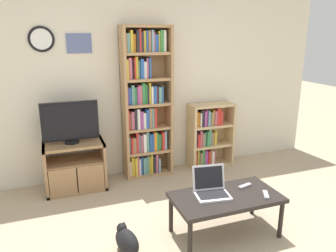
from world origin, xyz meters
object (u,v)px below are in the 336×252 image
television (70,122)px  laptop (211,188)px  bookshelf_tall (145,105)px  coffee_table (226,200)px  cat (126,241)px  bookshelf_short (207,135)px  tv_stand (75,166)px  remote_far_from_laptop (266,195)px  remote_near_laptop (245,186)px

television → laptop: television is taller
bookshelf_tall → coffee_table: bookshelf_tall is taller
television → cat: (0.33, -1.49, -0.77)m
bookshelf_short → coffee_table: bookshelf_short is taller
tv_stand → cat: 1.53m
coffee_table → remote_far_from_laptop: bearing=-20.6°
television → coffee_table: size_ratio=0.65×
remote_near_laptop → remote_far_from_laptop: bearing=5.5°
bookshelf_tall → cat: size_ratio=4.15×
coffee_table → remote_far_from_laptop: remote_far_from_laptop is taller
television → coffee_table: (1.31, -1.55, -0.51)m
remote_near_laptop → bookshelf_short: bearing=152.1°
remote_near_laptop → remote_far_from_laptop: (0.09, -0.23, 0.00)m
bookshelf_tall → cat: 1.96m
tv_stand → cat: (0.31, -1.49, -0.19)m
television → coffee_table: 2.09m
coffee_table → bookshelf_tall: bearing=100.9°
cat → bookshelf_tall: bearing=50.0°
laptop → cat: laptop is taller
television → laptop: (1.18, -1.47, -0.39)m
bookshelf_tall → cat: (-0.66, -1.62, -0.88)m
television → coffee_table: bearing=-49.8°
bookshelf_tall → laptop: bookshelf_tall is taller
tv_stand → cat: size_ratio=1.51×
remote_near_laptop → tv_stand: bearing=-147.6°
remote_near_laptop → cat: (-1.26, -0.04, -0.32)m
bookshelf_short → laptop: bookshelf_short is taller
tv_stand → television: (-0.02, 0.00, 0.57)m
tv_stand → coffee_table: (1.30, -1.55, 0.07)m
bookshelf_short → bookshelf_tall: bearing=180.0°
tv_stand → laptop: size_ratio=2.04×
tv_stand → bookshelf_short: size_ratio=0.78×
bookshelf_tall → remote_far_from_laptop: (0.68, -1.81, -0.57)m
tv_stand → television: bearing=170.7°
television → cat: bearing=-77.7°
bookshelf_tall → remote_near_laptop: bearing=-69.4°
bookshelf_tall → bookshelf_short: bearing=-0.0°
bookshelf_short → coffee_table: bearing=-110.9°
television → cat: 1.71m
television → remote_far_from_laptop: (1.67, -1.69, -0.45)m
bookshelf_short → remote_far_from_laptop: bearing=-98.8°
television → laptop: 1.93m
tv_stand → coffee_table: size_ratio=0.71×
television → tv_stand: bearing=-9.3°
bookshelf_tall → bookshelf_short: size_ratio=2.15×
bookshelf_tall → coffee_table: (0.32, -1.68, -0.62)m
laptop → remote_near_laptop: size_ratio=2.19×
television → remote_far_from_laptop: size_ratio=4.21×
remote_far_from_laptop → cat: bearing=19.9°
television → bookshelf_short: size_ratio=0.72×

